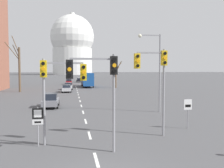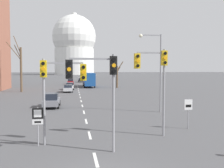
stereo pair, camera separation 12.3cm
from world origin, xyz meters
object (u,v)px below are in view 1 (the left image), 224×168
object	(u,v)px
sedan_far_left	(69,82)
traffic_signal_centre_tall	(99,78)
traffic_signal_near_right	(155,70)
sedan_far_right	(79,80)
sedan_near_left	(67,88)
city_bus	(87,79)
speed_limit_sign	(188,108)
street_lamp_right	(156,64)
route_sign_post	(38,120)
sedan_near_right	(51,100)
sedan_mid_centre	(68,86)
traffic_signal_near_left	(58,79)

from	to	relation	value
sedan_far_left	traffic_signal_centre_tall	bearing A→B (deg)	-88.03
traffic_signal_near_right	traffic_signal_centre_tall	xyz separation A→B (m)	(-3.93, -2.66, -0.38)
sedan_far_right	sedan_near_left	bearing A→B (deg)	-95.43
traffic_signal_near_right	city_bus	size ratio (longest dim) A/B	0.52
speed_limit_sign	sedan_near_left	bearing A→B (deg)	106.40
traffic_signal_near_right	street_lamp_right	bearing A→B (deg)	70.58
route_sign_post	sedan_near_left	world-z (taller)	route_sign_post
traffic_signal_near_right	sedan_far_left	bearing A→B (deg)	95.87
route_sign_post	sedan_near_right	bearing A→B (deg)	91.89
sedan_far_left	sedan_near_left	bearing A→B (deg)	-90.40
sedan_near_right	traffic_signal_near_right	bearing A→B (deg)	-60.82
traffic_signal_near_right	speed_limit_sign	bearing A→B (deg)	26.77
city_bus	speed_limit_sign	bearing A→B (deg)	-84.42
route_sign_post	street_lamp_right	xyz separation A→B (m)	(10.29, 9.84, 3.38)
sedan_near_left	sedan_mid_centre	world-z (taller)	sedan_mid_centre
street_lamp_right	traffic_signal_centre_tall	bearing A→B (deg)	-121.57
traffic_signal_near_left	sedan_mid_centre	size ratio (longest dim) A/B	1.28
traffic_signal_near_right	traffic_signal_near_left	bearing A→B (deg)	-172.12
traffic_signal_near_right	sedan_near_left	world-z (taller)	traffic_signal_near_right
traffic_signal_centre_tall	speed_limit_sign	size ratio (longest dim) A/B	2.32
sedan_far_left	city_bus	bearing A→B (deg)	-68.14
sedan_near_left	traffic_signal_near_right	bearing A→B (deg)	-79.35
speed_limit_sign	sedan_mid_centre	size ratio (longest dim) A/B	0.57
city_bus	street_lamp_right	bearing A→B (deg)	-83.33
route_sign_post	sedan_far_left	bearing A→B (deg)	88.89
speed_limit_sign	sedan_far_right	size ratio (longest dim) A/B	0.54
traffic_signal_near_left	sedan_far_right	world-z (taller)	traffic_signal_near_left
speed_limit_sign	street_lamp_right	xyz separation A→B (m)	(0.03, 7.23, 3.39)
traffic_signal_near_right	sedan_mid_centre	size ratio (longest dim) A/B	1.46
traffic_signal_near_left	speed_limit_sign	size ratio (longest dim) A/B	2.24
traffic_signal_near_right	traffic_signal_centre_tall	distance (m)	4.76
route_sign_post	sedan_mid_centre	size ratio (longest dim) A/B	0.57
traffic_signal_centre_tall	sedan_far_right	world-z (taller)	traffic_signal_centre_tall
traffic_signal_centre_tall	city_bus	xyz separation A→B (m)	(2.54, 49.79, -1.85)
route_sign_post	city_bus	size ratio (longest dim) A/B	0.21
city_bus	sedan_near_right	bearing A→B (deg)	-100.69
sedan_near_left	sedan_far_left	size ratio (longest dim) A/B	1.12
traffic_signal_near_left	sedan_near_left	world-z (taller)	traffic_signal_near_left
city_bus	traffic_signal_centre_tall	bearing A→B (deg)	-92.92
traffic_signal_centre_tall	route_sign_post	world-z (taller)	traffic_signal_centre_tall
speed_limit_sign	sedan_near_left	size ratio (longest dim) A/B	0.49
speed_limit_sign	traffic_signal_centre_tall	bearing A→B (deg)	-149.00
route_sign_post	sedan_far_right	size ratio (longest dim) A/B	0.54
speed_limit_sign	sedan_near_left	distance (m)	32.89
sedan_mid_centre	sedan_far_right	size ratio (longest dim) A/B	0.94
route_sign_post	sedan_far_right	world-z (taller)	route_sign_post
route_sign_post	street_lamp_right	distance (m)	14.63
route_sign_post	sedan_far_left	xyz separation A→B (m)	(1.16, 59.79, -0.70)
traffic_signal_near_left	traffic_signal_near_right	xyz separation A→B (m)	(6.08, 0.84, 0.52)
traffic_signal_near_right	speed_limit_sign	distance (m)	4.43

